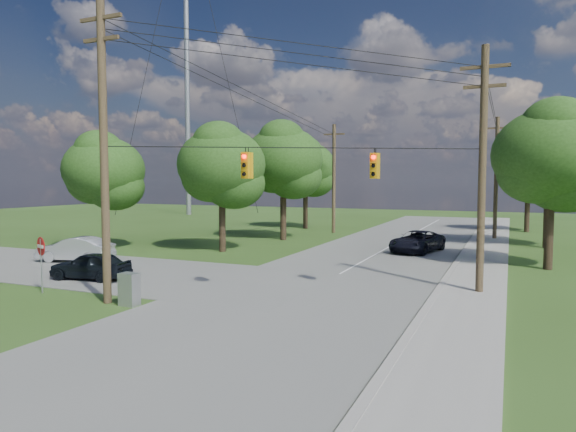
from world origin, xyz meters
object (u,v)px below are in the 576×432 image
at_px(pole_ne, 482,166).
at_px(car_main_north, 417,241).
at_px(pole_north_e, 496,177).
at_px(control_cabinet, 129,289).
at_px(pole_north_w, 334,178).
at_px(car_cross_silver, 75,249).
at_px(do_not_enter_sign, 41,252).
at_px(car_cross_dark, 91,265).
at_px(pole_sw, 104,146).

bearing_deg(pole_ne, car_main_north, 111.08).
bearing_deg(pole_north_e, car_main_north, -114.59).
bearing_deg(pole_ne, control_cabinet, -148.50).
height_order(pole_north_w, car_cross_silver, pole_north_w).
distance_m(car_main_north, do_not_enter_sign, 23.16).
bearing_deg(control_cabinet, pole_north_e, 67.92).
relative_size(pole_north_e, do_not_enter_sign, 4.08).
relative_size(car_main_north, do_not_enter_sign, 2.09).
relative_size(car_cross_dark, car_main_north, 0.77).
height_order(pole_sw, do_not_enter_sign, pole_sw).
xyz_separation_m(pole_ne, car_cross_dark, (-17.70, -4.21, -4.76)).
distance_m(pole_north_w, control_cabinet, 29.97).
bearing_deg(do_not_enter_sign, pole_north_e, 79.67).
distance_m(car_main_north, control_cabinet, 21.04).
bearing_deg(car_cross_silver, pole_north_w, 146.41).
bearing_deg(pole_north_e, pole_ne, -90.00).
height_order(pole_north_e, car_cross_dark, pole_north_e).
bearing_deg(pole_sw, car_main_north, 65.52).
distance_m(pole_sw, car_cross_silver, 12.79).
distance_m(pole_north_w, car_main_north, 14.38).
bearing_deg(car_main_north, pole_sw, -100.99).
height_order(pole_ne, car_main_north, pole_ne).
xyz_separation_m(pole_sw, car_cross_dark, (-4.20, 3.39, -5.52)).
height_order(car_cross_dark, car_cross_silver, car_cross_silver).
bearing_deg(do_not_enter_sign, control_cabinet, 17.51).
relative_size(pole_ne, car_cross_silver, 2.34).
xyz_separation_m(pole_ne, pole_north_w, (-13.90, 22.00, -0.34)).
relative_size(pole_ne, control_cabinet, 8.20).
xyz_separation_m(pole_north_e, car_cross_silver, (-22.59, -22.45, -4.36)).
xyz_separation_m(pole_sw, car_cross_silver, (-9.09, 7.15, -5.46)).
height_order(car_main_north, do_not_enter_sign, do_not_enter_sign).
bearing_deg(pole_ne, pole_north_w, 122.29).
bearing_deg(pole_north_e, pole_sw, -114.52).
distance_m(pole_ne, control_cabinet, 15.32).
bearing_deg(pole_ne, car_cross_silver, -178.86).
distance_m(pole_north_e, car_main_north, 11.90).
relative_size(pole_north_e, control_cabinet, 7.81).
bearing_deg(pole_north_w, pole_sw, -89.23).
bearing_deg(car_cross_dark, control_cabinet, 48.94).
bearing_deg(car_cross_silver, pole_ne, 78.71).
xyz_separation_m(pole_north_w, car_main_north, (9.30, -10.06, -4.39)).
xyz_separation_m(pole_sw, do_not_enter_sign, (-3.87, 0.24, -4.45)).
relative_size(pole_ne, pole_north_e, 1.05).
xyz_separation_m(pole_north_w, control_cabinet, (1.50, -29.60, -4.49)).
bearing_deg(pole_north_w, pole_north_e, 0.00).
distance_m(pole_ne, car_main_north, 13.64).
bearing_deg(pole_sw, do_not_enter_sign, 176.41).
xyz_separation_m(pole_north_w, car_cross_silver, (-8.69, -22.45, -4.36)).
height_order(pole_sw, pole_north_e, pole_sw).
relative_size(car_cross_dark, control_cabinet, 3.09).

